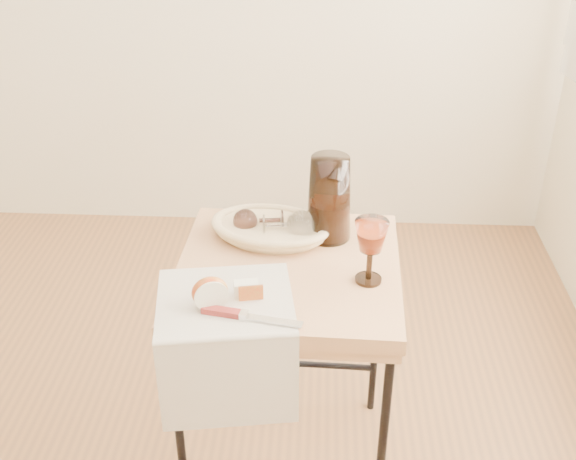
# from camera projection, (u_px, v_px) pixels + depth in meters

# --- Properties ---
(side_table) EXTENTS (0.61, 0.61, 0.76)m
(side_table) POSITION_uv_depth(u_px,v_px,m) (288.00, 372.00, 2.08)
(side_table) COLOR #905F36
(side_table) RESTS_ON floor
(tea_towel) EXTENTS (0.38, 0.35, 0.01)m
(tea_towel) POSITION_uv_depth(u_px,v_px,m) (225.00, 301.00, 1.74)
(tea_towel) COLOR silver
(tea_towel) RESTS_ON side_table
(bread_basket) EXTENTS (0.34, 0.26, 0.05)m
(bread_basket) POSITION_uv_depth(u_px,v_px,m) (270.00, 230.00, 2.00)
(bread_basket) COLOR tan
(bread_basket) RESTS_ON side_table
(goblet_lying_a) EXTENTS (0.12, 0.08, 0.07)m
(goblet_lying_a) POSITION_uv_depth(u_px,v_px,m) (261.00, 220.00, 2.00)
(goblet_lying_a) COLOR brown
(goblet_lying_a) RESTS_ON bread_basket
(goblet_lying_b) EXTENTS (0.14, 0.09, 0.08)m
(goblet_lying_b) POSITION_uv_depth(u_px,v_px,m) (285.00, 225.00, 1.97)
(goblet_lying_b) COLOR white
(goblet_lying_b) RESTS_ON bread_basket
(pitcher) EXTENTS (0.24, 0.29, 0.29)m
(pitcher) POSITION_uv_depth(u_px,v_px,m) (329.00, 198.00, 1.96)
(pitcher) COLOR black
(pitcher) RESTS_ON side_table
(wine_goblet) EXTENTS (0.10, 0.10, 0.18)m
(wine_goblet) POSITION_uv_depth(u_px,v_px,m) (370.00, 252.00, 1.78)
(wine_goblet) COLOR white
(wine_goblet) RESTS_ON side_table
(apple_half) EXTENTS (0.10, 0.07, 0.08)m
(apple_half) POSITION_uv_depth(u_px,v_px,m) (210.00, 292.00, 1.70)
(apple_half) COLOR #BB0600
(apple_half) RESTS_ON tea_towel
(apple_wedge) EXTENTS (0.07, 0.04, 0.04)m
(apple_wedge) POSITION_uv_depth(u_px,v_px,m) (246.00, 289.00, 1.75)
(apple_wedge) COLOR #E9E6C7
(apple_wedge) RESTS_ON tea_towel
(table_knife) EXTENTS (0.24, 0.07, 0.02)m
(table_knife) POSITION_uv_depth(u_px,v_px,m) (247.00, 315.00, 1.67)
(table_knife) COLOR silver
(table_knife) RESTS_ON tea_towel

